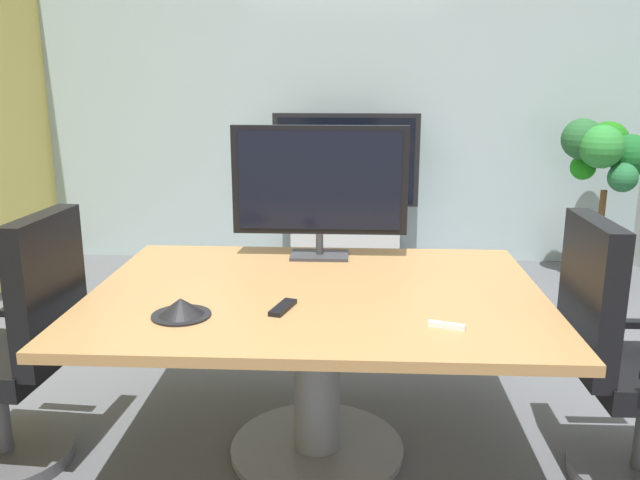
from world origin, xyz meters
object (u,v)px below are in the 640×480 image
Objects in this scene: conference_phone at (181,308)px; office_chair_left at (16,365)px; office_chair_right at (626,377)px; wall_display_unit at (345,218)px; conference_table at (317,330)px; remote_control at (283,307)px; tv_monitor at (320,184)px; potted_plant at (604,171)px.

office_chair_left is at bearing 166.93° from conference_phone.
office_chair_right is 0.83× the size of wall_display_unit.
remote_control reaches higher than conference_table.
conference_phone is (-0.47, -0.84, -0.33)m from tv_monitor.
conference_phone reaches higher than remote_control.
remote_control is (0.37, 0.09, -0.02)m from conference_phone.
wall_display_unit is (-1.15, 2.98, -0.01)m from office_chair_right.
potted_plant is (2.01, -0.24, 0.45)m from wall_display_unit.
wall_display_unit is (0.08, 2.83, -0.13)m from conference_table.
office_chair_left is at bearing -167.96° from remote_control.
conference_table is at bearing 81.05° from remote_control.
conference_table is 1.25m from office_chair_left.
conference_phone reaches higher than conference_table.
conference_table is 1.25m from office_chair_right.
conference_table is 10.91× the size of remote_control.
potted_plant is at bearing 68.62° from remote_control.
conference_table is 1.70× the size of office_chair_left.
office_chair_left is 4.34m from potted_plant.
wall_display_unit is (1.31, 2.99, -0.01)m from office_chair_left.
potted_plant reaches higher than office_chair_left.
conference_table is at bearing 101.10° from office_chair_left.
office_chair_right is 3.19m from wall_display_unit.
office_chair_left is 1.53m from tv_monitor.
remote_control is (1.12, -0.09, 0.30)m from office_chair_left.
conference_phone is (-1.72, -0.19, 0.32)m from office_chair_right.
tv_monitor is (1.22, 0.67, 0.65)m from office_chair_left.
conference_phone is (-0.56, -3.16, 0.34)m from wall_display_unit.
tv_monitor is 2.97m from potted_plant.
tv_monitor is 2.42m from wall_display_unit.
potted_plant is at bearing 44.69° from tv_monitor.
wall_display_unit reaches higher than remote_control.
office_chair_right is (2.47, 0.02, 0.00)m from office_chair_left.
wall_display_unit is 3.23m from conference_phone.
conference_table is at bearing -88.29° from tv_monitor.
conference_table is 1.70× the size of office_chair_right.
tv_monitor reaches higher than potted_plant.
remote_control is (-1.35, -0.10, 0.30)m from office_chair_right.
conference_table is 2.21× the size of tv_monitor.
tv_monitor is (-0.02, 0.51, 0.53)m from conference_table.
conference_phone is (0.75, -0.17, 0.32)m from office_chair_left.
potted_plant reaches higher than remote_control.
conference_phone is at bearing 80.80° from office_chair_left.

